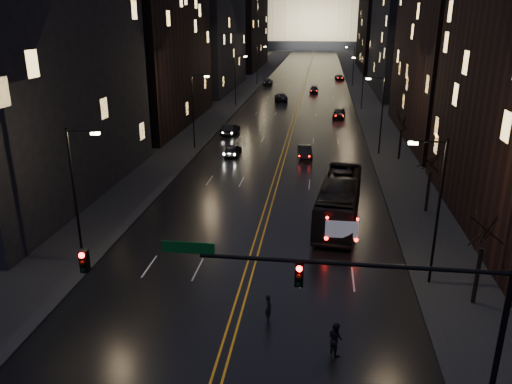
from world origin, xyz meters
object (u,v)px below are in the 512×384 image
(bus, at_px, (339,200))
(receding_car_a, at_px, (305,152))
(traffic_signal, at_px, (360,290))
(pedestrian_a, at_px, (269,308))
(oncoming_car_b, at_px, (230,129))
(oncoming_car_a, at_px, (232,150))
(pedestrian_b, at_px, (335,338))

(bus, relative_size, receding_car_a, 2.90)
(traffic_signal, xyz_separation_m, pedestrian_a, (-4.12, 4.99, -4.33))
(bus, distance_m, oncoming_car_b, 31.92)
(receding_car_a, bearing_deg, bus, -86.01)
(bus, xyz_separation_m, pedestrian_a, (-4.02, -14.48, -0.91))
(oncoming_car_a, bearing_deg, pedestrian_b, 108.79)
(oncoming_car_b, bearing_deg, bus, 122.05)
(traffic_signal, distance_m, oncoming_car_b, 50.38)
(bus, height_order, oncoming_car_b, bus)
(bus, xyz_separation_m, pedestrian_b, (-0.58, -16.78, -0.85))
(traffic_signal, distance_m, receding_car_a, 38.07)
(traffic_signal, height_order, oncoming_car_b, traffic_signal)
(traffic_signal, relative_size, oncoming_car_a, 4.29)
(traffic_signal, xyz_separation_m, pedestrian_b, (-0.67, 2.69, -4.27))
(oncoming_car_b, bearing_deg, oncoming_car_a, 107.87)
(oncoming_car_a, distance_m, pedestrian_a, 33.44)
(traffic_signal, bearing_deg, receding_car_a, 95.17)
(oncoming_car_a, height_order, oncoming_car_b, oncoming_car_b)
(bus, relative_size, pedestrian_a, 7.85)
(oncoming_car_b, xyz_separation_m, pedestrian_b, (13.29, -45.52, 0.09))
(traffic_signal, height_order, pedestrian_b, traffic_signal)
(receding_car_a, xyz_separation_m, pedestrian_a, (-0.71, -32.67, 0.08))
(traffic_signal, relative_size, receding_car_a, 4.15)
(receding_car_a, distance_m, pedestrian_a, 32.68)
(receding_car_a, bearing_deg, traffic_signal, -91.16)
(bus, distance_m, receding_car_a, 18.51)
(receding_car_a, xyz_separation_m, pedestrian_b, (2.73, -34.97, 0.15))
(traffic_signal, relative_size, pedestrian_b, 10.37)
(traffic_signal, bearing_deg, pedestrian_b, 104.08)
(oncoming_car_a, height_order, receding_car_a, oncoming_car_a)
(oncoming_car_b, relative_size, pedestrian_a, 2.95)
(oncoming_car_a, bearing_deg, pedestrian_a, 104.37)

